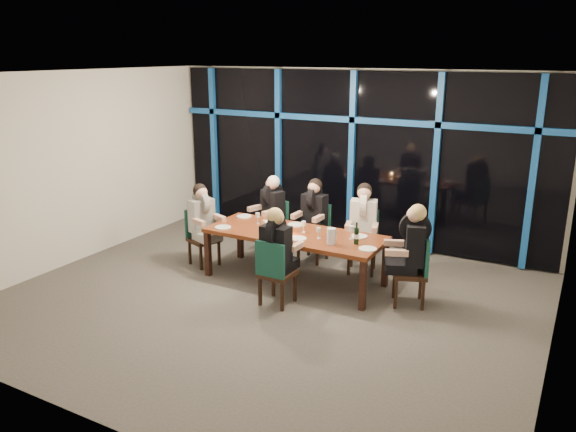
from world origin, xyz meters
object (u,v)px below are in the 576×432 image
at_px(diner_far_left, 271,204).
at_px(diner_end_right, 412,240).
at_px(chair_end_right, 416,267).
at_px(diner_near_mid, 277,242).
at_px(dining_table, 295,237).
at_px(chair_far_mid, 315,229).
at_px(diner_far_mid, 313,208).
at_px(chair_far_right, 363,238).
at_px(chair_near_mid, 274,270).
at_px(chair_end_left, 201,234).
at_px(chair_far_left, 275,224).
at_px(diner_end_left, 202,213).
at_px(water_pitcher, 331,236).
at_px(diner_far_right, 363,215).
at_px(wine_bottle, 356,236).

relative_size(diner_far_left, diner_end_right, 0.96).
bearing_deg(chair_end_right, diner_near_mid, -83.48).
xyz_separation_m(dining_table, diner_far_left, (-0.89, 0.86, 0.18)).
xyz_separation_m(chair_far_mid, diner_far_mid, (-0.00, -0.08, 0.37)).
relative_size(chair_far_right, chair_end_right, 1.00).
xyz_separation_m(chair_near_mid, diner_end_right, (1.55, 0.91, 0.39)).
bearing_deg(diner_end_right, chair_end_left, -109.68).
distance_m(chair_far_left, diner_end_left, 1.30).
height_order(chair_far_mid, diner_far_mid, diner_far_mid).
height_order(chair_far_right, water_pitcher, water_pitcher).
height_order(diner_far_mid, diner_far_right, diner_far_right).
relative_size(chair_far_mid, chair_end_left, 1.03).
bearing_deg(diner_far_mid, water_pitcher, -51.87).
height_order(chair_far_mid, diner_end_left, diner_end_left).
bearing_deg(wine_bottle, diner_far_left, 154.27).
xyz_separation_m(diner_far_right, diner_end_left, (-2.31, -0.91, -0.05)).
xyz_separation_m(chair_end_left, diner_near_mid, (1.81, -0.72, 0.38)).
distance_m(chair_near_mid, wine_bottle, 1.21).
bearing_deg(dining_table, chair_end_left, -177.26).
relative_size(chair_far_mid, chair_far_right, 0.97).
bearing_deg(chair_far_mid, diner_end_left, -141.21).
height_order(diner_end_right, water_pitcher, diner_end_right).
bearing_deg(diner_near_mid, water_pitcher, -129.38).
height_order(chair_far_right, diner_end_right, diner_end_right).
bearing_deg(chair_far_right, diner_far_left, 165.29).
xyz_separation_m(chair_far_mid, wine_bottle, (1.10, -1.01, 0.35)).
xyz_separation_m(dining_table, diner_end_left, (-1.57, -0.11, 0.17)).
xyz_separation_m(chair_end_right, diner_far_left, (-2.68, 0.80, 0.34)).
height_order(diner_far_left, diner_far_right, diner_far_right).
relative_size(dining_table, chair_far_left, 2.87).
bearing_deg(wine_bottle, chair_far_right, 105.27).
relative_size(chair_far_right, diner_end_left, 1.09).
relative_size(chair_end_left, diner_far_mid, 1.00).
bearing_deg(chair_end_left, chair_end_right, -66.48).
height_order(dining_table, chair_far_right, chair_far_right).
bearing_deg(chair_far_mid, chair_far_left, -174.98).
bearing_deg(dining_table, diner_far_right, 47.43).
xyz_separation_m(diner_far_mid, diner_near_mid, (0.31, -1.70, 0.00)).
bearing_deg(chair_far_mid, diner_far_mid, -90.00).
bearing_deg(dining_table, chair_far_left, 133.04).
height_order(chair_end_left, diner_end_left, diner_end_left).
bearing_deg(chair_end_right, water_pitcher, -97.76).
xyz_separation_m(chair_end_left, wine_bottle, (2.61, 0.04, 0.37)).
relative_size(chair_end_right, diner_near_mid, 1.06).
bearing_deg(chair_far_left, chair_far_mid, 22.57).
height_order(diner_far_left, water_pitcher, diner_far_left).
bearing_deg(chair_far_left, diner_end_left, -104.60).
bearing_deg(chair_end_left, diner_far_left, -17.27).
height_order(diner_far_mid, water_pitcher, diner_far_mid).
bearing_deg(chair_near_mid, diner_end_right, -148.23).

